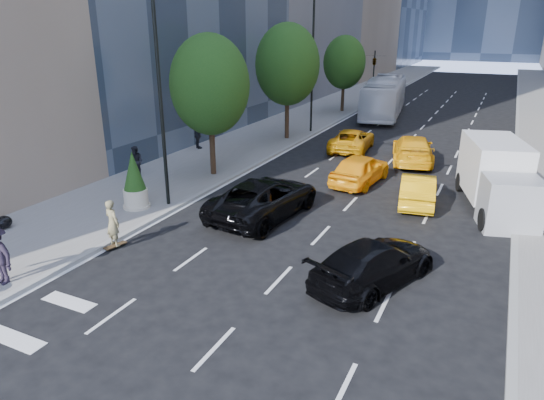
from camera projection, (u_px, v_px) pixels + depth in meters
The scene contains 20 objects.
ground at pixel (252, 274), 16.43m from camera, with size 160.00×160.00×0.00m, color black.
sidewalk_left at pixel (317, 113), 45.48m from camera, with size 6.00×120.00×0.15m, color slate.
lamp_near at pixel (162, 78), 20.41m from camera, with size 2.13×0.22×10.00m.
lamp_far at pixel (315, 55), 35.65m from camera, with size 2.13×0.22×10.00m.
tree_near at pixel (210, 85), 25.29m from camera, with size 4.20×4.20×7.46m.
tree_mid at pixel (288, 65), 33.64m from camera, with size 4.50×4.50×7.99m.
tree_far at pixel (344, 62), 44.89m from camera, with size 3.90×3.90×6.92m.
traffic_signal at pixel (374, 61), 51.47m from camera, with size 2.48×0.53×5.20m.
skateboarder at pixel (113, 226), 18.00m from camera, with size 0.66×0.43×1.80m, color olive.
black_sedan_lincoln at pixel (264, 198), 21.11m from camera, with size 2.80×6.07×1.69m, color black.
black_sedan_mercedes at pixel (374, 263), 15.60m from camera, with size 2.04×5.03×1.46m, color black.
taxi_a at pixel (360, 169), 25.45m from camera, with size 1.90×4.71×1.61m, color #FF9F0D.
taxi_b at pixel (418, 189), 22.63m from camera, with size 1.52×4.37×1.44m, color #EDA70C.
taxi_c at pixel (352, 140), 32.25m from camera, with size 2.37×5.15×1.43m, color orange.
taxi_d at pixel (413, 149), 29.38m from camera, with size 2.31×5.67×1.65m, color #FFB20D.
city_bus at pixel (384, 97), 44.07m from camera, with size 2.90×12.40×3.46m, color white.
box_truck at pixel (497, 177), 21.72m from camera, with size 3.90×6.68×3.01m.
pedestrian_a at pixel (136, 162), 26.16m from camera, with size 0.81×0.63×1.67m, color black.
pedestrian_b at pixel (198, 135), 32.05m from camera, with size 1.07×0.44×1.82m, color black.
planter_shrub at pixel (134, 181), 21.56m from camera, with size 1.09×1.09×2.61m.
Camera 1 is at (6.93, -12.86, 7.96)m, focal length 32.00 mm.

